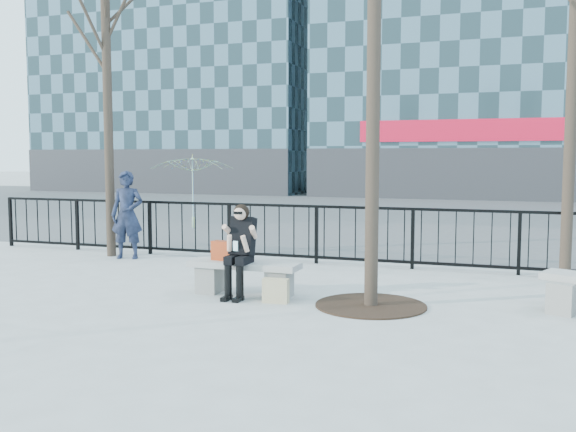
% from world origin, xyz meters
% --- Properties ---
extents(ground, '(120.00, 120.00, 0.00)m').
position_xyz_m(ground, '(0.00, 0.00, 0.00)').
color(ground, gray).
rests_on(ground, ground).
extents(street_surface, '(60.00, 23.00, 0.01)m').
position_xyz_m(street_surface, '(0.00, 15.00, 0.00)').
color(street_surface, '#474747').
rests_on(street_surface, ground).
extents(railing, '(14.00, 0.06, 1.10)m').
position_xyz_m(railing, '(0.00, 3.00, 0.55)').
color(railing, black).
rests_on(railing, ground).
extents(building_left, '(16.20, 10.20, 22.60)m').
position_xyz_m(building_left, '(-15.00, 27.00, 11.30)').
color(building_left, slate).
rests_on(building_left, ground).
extents(tree_left, '(2.80, 2.80, 6.50)m').
position_xyz_m(tree_left, '(-4.00, 2.50, 4.86)').
color(tree_left, black).
rests_on(tree_left, ground).
extents(tree_grate, '(1.50, 1.50, 0.02)m').
position_xyz_m(tree_grate, '(1.90, -0.10, 0.01)').
color(tree_grate, black).
rests_on(tree_grate, ground).
extents(bench_main, '(1.65, 0.46, 0.49)m').
position_xyz_m(bench_main, '(0.00, 0.00, 0.30)').
color(bench_main, slate).
rests_on(bench_main, ground).
extents(seated_woman, '(0.50, 0.64, 1.34)m').
position_xyz_m(seated_woman, '(0.00, -0.16, 0.67)').
color(seated_woman, black).
rests_on(seated_woman, ground).
extents(handbag, '(0.37, 0.22, 0.28)m').
position_xyz_m(handbag, '(-0.34, 0.02, 0.63)').
color(handbag, '#A93614').
rests_on(handbag, bench_main).
extents(shopping_bag, '(0.37, 0.15, 0.34)m').
position_xyz_m(shopping_bag, '(0.62, -0.34, 0.17)').
color(shopping_bag, beige).
rests_on(shopping_bag, ground).
extents(standing_man, '(0.72, 0.56, 1.74)m').
position_xyz_m(standing_man, '(-3.50, 2.33, 0.87)').
color(standing_man, black).
rests_on(standing_man, ground).
extents(vendor_umbrella, '(2.49, 2.53, 2.08)m').
position_xyz_m(vendor_umbrella, '(-4.73, 7.40, 1.04)').
color(vendor_umbrella, '#E4F436').
rests_on(vendor_umbrella, ground).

